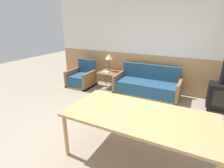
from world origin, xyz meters
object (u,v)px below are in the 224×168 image
object	(u,v)px
dining_table	(139,118)
couch	(147,87)
armchair	(82,79)
table_lamp	(109,57)
side_table	(109,74)
wood_stove	(222,86)

from	to	relation	value
dining_table	couch	bearing A→B (deg)	103.28
armchair	table_lamp	bearing A→B (deg)	20.82
table_lamp	side_table	bearing A→B (deg)	-68.66
dining_table	wood_stove	bearing A→B (deg)	62.99
couch	armchair	size ratio (longest dim) A/B	2.19
wood_stove	couch	bearing A→B (deg)	176.92
couch	armchair	xyz separation A→B (m)	(-2.12, -0.24, -0.01)
couch	wood_stove	xyz separation A→B (m)	(1.81, -0.10, 0.35)
wood_stove	dining_table	bearing A→B (deg)	-117.01
armchair	side_table	size ratio (longest dim) A/B	1.44
side_table	table_lamp	distance (m)	0.54
couch	table_lamp	bearing A→B (deg)	172.92
side_table	wood_stove	xyz separation A→B (m)	(3.08, -0.16, 0.17)
armchair	side_table	distance (m)	0.92
armchair	wood_stove	world-z (taller)	wood_stove
side_table	table_lamp	world-z (taller)	table_lamp
side_table	table_lamp	xyz separation A→B (m)	(-0.04, 0.10, 0.53)
side_table	wood_stove	bearing A→B (deg)	-2.93
table_lamp	dining_table	bearing A→B (deg)	-54.41
wood_stove	armchair	bearing A→B (deg)	-177.96
dining_table	armchair	bearing A→B (deg)	140.30
table_lamp	wood_stove	size ratio (longest dim) A/B	0.24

